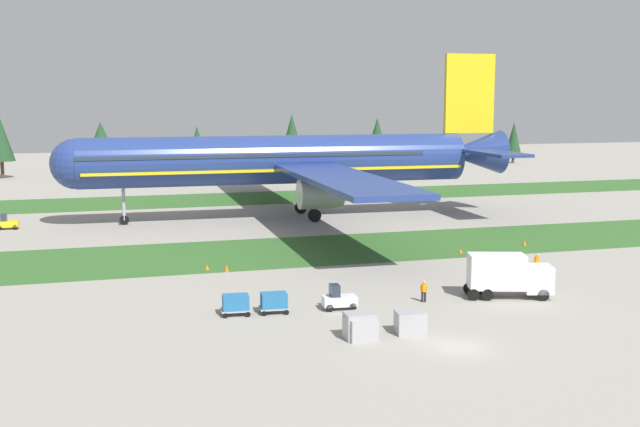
# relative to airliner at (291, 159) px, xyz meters

# --- Properties ---
(ground_plane) EXTENTS (400.00, 400.00, 0.00)m
(ground_plane) POSITION_rel_airliner_xyz_m (-3.02, -57.06, -7.97)
(ground_plane) COLOR gray
(grass_strip_near) EXTENTS (320.00, 16.49, 0.01)m
(grass_strip_near) POSITION_rel_airliner_xyz_m (-3.02, -22.44, -7.96)
(grass_strip_near) COLOR #336028
(grass_strip_near) RESTS_ON ground
(grass_strip_far) EXTENTS (320.00, 16.49, 0.01)m
(grass_strip_far) POSITION_rel_airliner_xyz_m (-3.02, 22.54, -7.96)
(grass_strip_far) COLOR #336028
(grass_strip_far) RESTS_ON ground
(airliner) EXTENTS (61.66, 75.77, 22.23)m
(airliner) POSITION_rel_airliner_xyz_m (0.00, 0.00, 0.00)
(airliner) COLOR navy
(airliner) RESTS_ON ground
(baggage_tug) EXTENTS (2.69, 1.50, 1.97)m
(baggage_tug) POSITION_rel_airliner_xyz_m (-7.72, -46.01, -7.15)
(baggage_tug) COLOR silver
(baggage_tug) RESTS_ON ground
(cargo_dolly_lead) EXTENTS (2.31, 1.67, 1.55)m
(cargo_dolly_lead) POSITION_rel_airliner_xyz_m (-12.73, -45.61, -7.05)
(cargo_dolly_lead) COLOR #A3A3A8
(cargo_dolly_lead) RESTS_ON ground
(cargo_dolly_second) EXTENTS (2.31, 1.67, 1.55)m
(cargo_dolly_second) POSITION_rel_airliner_xyz_m (-15.62, -45.39, -7.05)
(cargo_dolly_second) COLOR #A3A3A8
(cargo_dolly_second) RESTS_ON ground
(catering_truck) EXTENTS (7.32, 4.26, 3.58)m
(catering_truck) POSITION_rel_airliner_xyz_m (6.62, -46.36, -6.02)
(catering_truck) COLOR silver
(catering_truck) RESTS_ON ground
(pushback_tractor) EXTENTS (2.63, 1.37, 1.97)m
(pushback_tractor) POSITION_rel_airliner_xyz_m (-36.04, 0.92, -7.15)
(pushback_tractor) COLOR yellow
(pushback_tractor) RESTS_ON ground
(ground_crew_marshaller) EXTENTS (0.49, 0.36, 1.74)m
(ground_crew_marshaller) POSITION_rel_airliner_xyz_m (-0.52, -45.79, -7.02)
(ground_crew_marshaller) COLOR black
(ground_crew_marshaller) RESTS_ON ground
(ground_crew_loader) EXTENTS (0.55, 0.36, 1.74)m
(ground_crew_loader) POSITION_rel_airliner_xyz_m (14.02, -38.64, -7.02)
(ground_crew_loader) COLOR black
(ground_crew_loader) RESTS_ON ground
(uld_container_0) EXTENTS (2.19, 1.84, 1.52)m
(uld_container_0) POSITION_rel_airliner_xyz_m (-8.55, -53.60, -7.21)
(uld_container_0) COLOR #A3A3A8
(uld_container_0) RESTS_ON ground
(uld_container_1) EXTENTS (2.07, 1.69, 1.80)m
(uld_container_1) POSITION_rel_airliner_xyz_m (-8.57, -53.45, -7.07)
(uld_container_1) COLOR #A3A3A8
(uld_container_1) RESTS_ON ground
(uld_container_2) EXTENTS (2.19, 1.85, 1.56)m
(uld_container_2) POSITION_rel_airliner_xyz_m (-4.82, -53.33, -7.19)
(uld_container_2) COLOR #A3A3A8
(uld_container_2) RESTS_ON ground
(taxiway_marker_0) EXTENTS (0.44, 0.44, 0.68)m
(taxiway_marker_0) POSITION_rel_airliner_xyz_m (-13.83, -30.44, -7.63)
(taxiway_marker_0) COLOR orange
(taxiway_marker_0) RESTS_ON ground
(taxiway_marker_1) EXTENTS (0.44, 0.44, 0.47)m
(taxiway_marker_1) POSITION_rel_airliner_xyz_m (-15.47, -29.04, -7.73)
(taxiway_marker_1) COLOR orange
(taxiway_marker_1) RESTS_ON ground
(taxiway_marker_2) EXTENTS (0.44, 0.44, 0.45)m
(taxiway_marker_2) POSITION_rel_airliner_xyz_m (11.35, -28.27, -7.74)
(taxiway_marker_2) COLOR orange
(taxiway_marker_2) RESTS_ON ground
(taxiway_marker_3) EXTENTS (0.44, 0.44, 0.60)m
(taxiway_marker_3) POSITION_rel_airliner_xyz_m (19.98, -26.45, -7.67)
(taxiway_marker_3) COLOR orange
(taxiway_marker_3) RESTS_ON ground
(distant_tree_line) EXTENTS (159.70, 10.55, 12.55)m
(distant_tree_line) POSITION_rel_airliner_xyz_m (-10.02, 70.18, -0.83)
(distant_tree_line) COLOR #4C3823
(distant_tree_line) RESTS_ON ground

